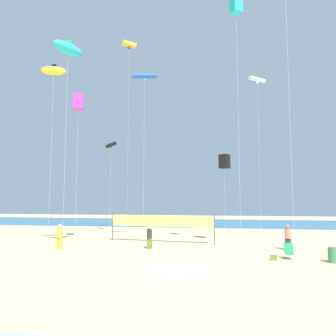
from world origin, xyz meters
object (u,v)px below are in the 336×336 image
at_px(kite_cyan_box, 236,6).
at_px(kite_black_tube, 111,145).
at_px(kite_magenta_box, 79,102).
at_px(folding_beach_chair, 289,251).
at_px(kite_cyan_inflatable, 68,49).
at_px(kite_blue_tube, 144,76).
at_px(kite_yellow_tube, 129,45).
at_px(beachgoer_mustard_shirt, 60,236).
at_px(volleyball_net, 161,222).
at_px(kite_black_box, 224,162).
at_px(beachgoer_coral_shirt, 288,236).
at_px(kite_yellow_inflatable, 54,71).
at_px(beach_handbag, 274,258).
at_px(beachgoer_charcoal_shirt, 149,236).
at_px(kite_white_tube, 257,80).
at_px(trash_barrel, 334,255).

relative_size(kite_cyan_box, kite_black_tube, 1.88).
bearing_deg(kite_magenta_box, folding_beach_chair, -13.81).
height_order(kite_cyan_inflatable, kite_blue_tube, kite_cyan_inflatable).
xyz_separation_m(folding_beach_chair, kite_yellow_tube, (-13.23, 10.91, 18.77)).
bearing_deg(beachgoer_mustard_shirt, kite_magenta_box, 14.82).
xyz_separation_m(volleyball_net, kite_black_box, (5.14, 0.44, 4.88)).
relative_size(beachgoer_coral_shirt, kite_cyan_box, 0.10).
distance_m(kite_yellow_inflatable, kite_black_box, 14.80).
height_order(volleyball_net, kite_blue_tube, kite_blue_tube).
xyz_separation_m(beach_handbag, kite_yellow_tube, (-12.29, 11.52, 19.09)).
xyz_separation_m(volleyball_net, kite_magenta_box, (-6.27, -2.44, 9.59)).
bearing_deg(kite_black_box, kite_cyan_box, -76.45).
distance_m(beachgoer_coral_shirt, folding_beach_chair, 3.76).
xyz_separation_m(beachgoer_mustard_shirt, kite_yellow_tube, (1.81, 9.77, 18.31)).
distance_m(beachgoer_coral_shirt, beachgoer_charcoal_shirt, 9.56).
bearing_deg(kite_white_tube, kite_blue_tube, -138.10).
bearing_deg(kite_yellow_tube, kite_black_box, -24.43).
bearing_deg(kite_black_tube, beachgoer_coral_shirt, -28.24).
xyz_separation_m(kite_yellow_inflatable, kite_cyan_box, (13.29, 0.97, 4.14)).
xyz_separation_m(kite_cyan_inflatable, kite_blue_tube, (3.65, 6.26, 0.16)).
bearing_deg(kite_yellow_tube, beachgoer_mustard_shirt, -100.53).
height_order(beachgoer_mustard_shirt, kite_black_tube, kite_black_tube).
relative_size(kite_white_tube, kite_black_box, 2.28).
distance_m(beachgoer_mustard_shirt, kite_blue_tube, 14.32).
relative_size(volleyball_net, kite_blue_tube, 0.62).
height_order(beach_handbag, kite_magenta_box, kite_magenta_box).
height_order(beachgoer_charcoal_shirt, kite_cyan_inflatable, kite_cyan_inflatable).
xyz_separation_m(beachgoer_mustard_shirt, kite_cyan_box, (12.39, 1.03, 16.11)).
bearing_deg(volleyball_net, kite_yellow_tube, 132.55).
distance_m(volleyball_net, kite_black_box, 7.10).
relative_size(beachgoer_coral_shirt, kite_yellow_tube, 0.09).
distance_m(beachgoer_charcoal_shirt, kite_white_tube, 20.91).
bearing_deg(kite_yellow_tube, kite_magenta_box, -104.85).
relative_size(folding_beach_chair, kite_black_tube, 0.09).
height_order(kite_cyan_box, kite_yellow_tube, kite_yellow_tube).
relative_size(beachgoer_coral_shirt, kite_black_box, 0.24).
xyz_separation_m(trash_barrel, kite_white_tube, (-2.56, 15.08, 15.48)).
distance_m(trash_barrel, kite_black_tube, 23.74).
relative_size(beachgoer_coral_shirt, trash_barrel, 2.10).
distance_m(beach_handbag, kite_yellow_inflatable, 19.78).
bearing_deg(beachgoer_coral_shirt, folding_beach_chair, -152.79).
height_order(folding_beach_chair, kite_black_tube, kite_black_tube).
relative_size(folding_beach_chair, kite_cyan_box, 0.05).
bearing_deg(kite_cyan_box, kite_black_box, 103.55).
bearing_deg(beachgoer_mustard_shirt, kite_blue_tube, -35.62).
distance_m(beachgoer_charcoal_shirt, volleyball_net, 3.66).
distance_m(beachgoer_mustard_shirt, kite_magenta_box, 10.63).
distance_m(beachgoer_charcoal_shirt, kite_magenta_box, 12.12).
height_order(kite_black_tube, kite_black_box, kite_black_tube).
bearing_deg(volleyball_net, kite_cyan_box, -32.68).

